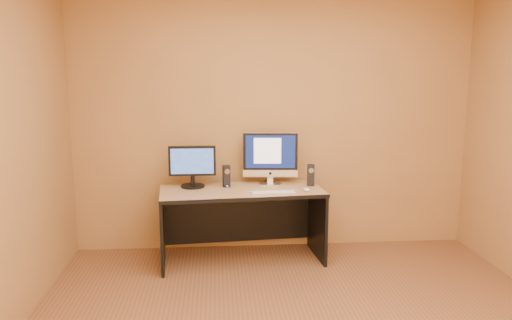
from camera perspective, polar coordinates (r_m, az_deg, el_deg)
name	(u,v)px	position (r m, az deg, el deg)	size (l,w,h in m)	color
walls	(312,154)	(3.06, 6.43, 0.72)	(4.00, 4.00, 2.60)	#9C6F3F
desk	(242,225)	(4.78, -1.63, -7.47)	(1.51, 0.66, 0.70)	#A58452
imac	(270,158)	(4.85, 1.65, 0.22)	(0.54, 0.20, 0.52)	silver
second_monitor	(192,167)	(4.78, -7.28, -0.76)	(0.45, 0.23, 0.40)	black
speaker_left	(226,176)	(4.78, -3.41, -1.86)	(0.06, 0.07, 0.21)	black
speaker_right	(311,175)	(4.85, 6.28, -1.72)	(0.06, 0.07, 0.21)	black
keyboard	(273,192)	(4.54, 2.00, -3.73)	(0.41, 0.11, 0.02)	silver
mouse	(307,189)	(4.63, 5.81, -3.37)	(0.05, 0.10, 0.03)	white
cable_a	(275,182)	(5.00, 2.23, -2.48)	(0.01, 0.01, 0.21)	black
cable_b	(263,182)	(4.98, 0.78, -2.51)	(0.01, 0.01, 0.17)	black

